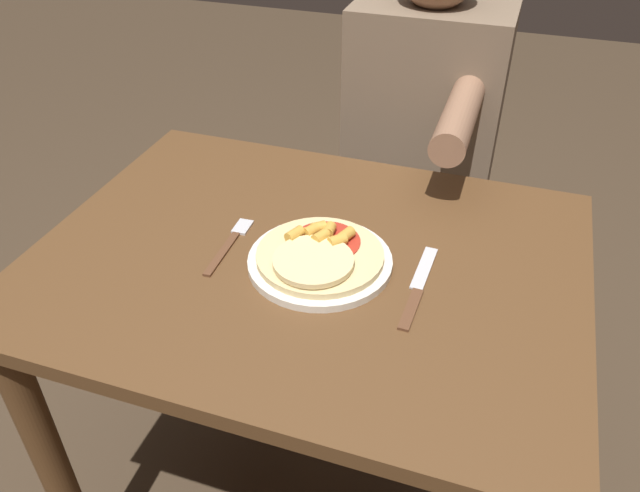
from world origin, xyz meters
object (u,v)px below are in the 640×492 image
(plate, at_px, (320,261))
(person_diner, at_px, (421,143))
(dining_table, at_px, (308,315))
(knife, at_px, (418,288))
(pizza, at_px, (319,254))
(fork, at_px, (231,242))

(plate, height_order, person_diner, person_diner)
(dining_table, distance_m, knife, 0.25)
(plate, bearing_deg, pizza, -105.93)
(fork, bearing_deg, plate, -2.58)
(plate, xyz_separation_m, pizza, (-0.00, -0.00, 0.02))
(dining_table, height_order, person_diner, person_diner)
(fork, xyz_separation_m, knife, (0.35, -0.02, 0.00))
(plate, bearing_deg, fork, 177.42)
(dining_table, relative_size, fork, 5.45)
(pizza, bearing_deg, fork, 176.64)
(fork, bearing_deg, person_diner, 70.07)
(fork, relative_size, knife, 0.80)
(plate, height_order, pizza, pizza)
(fork, distance_m, knife, 0.35)
(dining_table, xyz_separation_m, pizza, (0.03, -0.02, 0.17))
(fork, distance_m, person_diner, 0.68)
(knife, bearing_deg, dining_table, 171.73)
(pizza, bearing_deg, person_diner, 84.90)
(dining_table, bearing_deg, person_diner, 82.04)
(person_diner, bearing_deg, knife, -79.89)
(plate, xyz_separation_m, knife, (0.17, -0.01, -0.00))
(pizza, relative_size, knife, 0.99)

